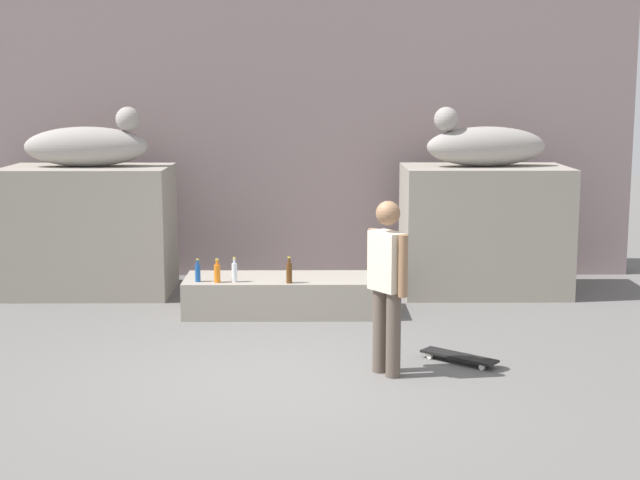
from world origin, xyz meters
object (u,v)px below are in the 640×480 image
object	(u,v)px
skater	(387,280)
bottle_blue	(198,272)
statue_reclining_left	(89,145)
skateboard	(459,356)
bottle_brown	(289,272)
statue_reclining_right	(484,145)
bottle_clear	(234,272)
bottle_orange	(217,273)

from	to	relation	value
skater	bottle_blue	xyz separation A→B (m)	(-2.06, 2.22, -0.37)
statue_reclining_left	bottle_blue	xyz separation A→B (m)	(1.55, -1.41, -1.41)
skateboard	bottle_brown	size ratio (longest dim) A/B	2.39
statue_reclining_left	skateboard	xyz separation A→B (m)	(4.37, -3.27, -1.90)
statue_reclining_right	skater	xyz separation A→B (m)	(-1.54, -3.63, -1.04)
statue_reclining_right	bottle_clear	bearing A→B (deg)	15.92
statue_reclining_right	bottle_clear	world-z (taller)	statue_reclining_right
statue_reclining_left	skateboard	distance (m)	5.78
skateboard	bottle_blue	xyz separation A→B (m)	(-2.81, 1.85, 0.49)
skateboard	bottle_clear	bearing A→B (deg)	2.29
skater	bottle_brown	distance (m)	2.37
skateboard	bottle_clear	size ratio (longest dim) A/B	2.51
bottle_blue	skater	bearing A→B (deg)	-47.21
bottle_clear	bottle_brown	bearing A→B (deg)	-5.80
statue_reclining_left	skater	world-z (taller)	statue_reclining_left
skater	bottle_clear	xyz separation A→B (m)	(-1.62, 2.20, -0.36)
statue_reclining_left	bottle_brown	bearing A→B (deg)	-32.24
bottle_brown	bottle_orange	distance (m)	0.85
bottle_blue	bottle_clear	bearing A→B (deg)	-2.98
bottle_brown	skater	bearing A→B (deg)	-65.40
statue_reclining_right	skater	size ratio (longest dim) A/B	1.00
statue_reclining_right	bottle_blue	distance (m)	4.11
statue_reclining_right	bottle_orange	xyz separation A→B (m)	(-3.36, -1.45, -1.41)
bottle_clear	bottle_blue	xyz separation A→B (m)	(-0.44, 0.02, -0.01)
skater	bottle_clear	distance (m)	2.76
statue_reclining_left	bottle_brown	distance (m)	3.34
skateboard	bottle_brown	distance (m)	2.53
statue_reclining_right	bottle_blue	bearing A→B (deg)	12.95
statue_reclining_left	skater	distance (m)	5.23
bottle_brown	bottle_clear	world-z (taller)	bottle_brown
skateboard	bottle_brown	xyz separation A→B (m)	(-1.73, 1.77, 0.51)
bottle_brown	bottle_clear	size ratio (longest dim) A/B	1.05
statue_reclining_left	skateboard	size ratio (longest dim) A/B	2.19
skateboard	bottle_blue	bearing A→B (deg)	6.50
bottle_blue	statue_reclining_right	bearing A→B (deg)	21.35
statue_reclining_left	statue_reclining_right	size ratio (longest dim) A/B	0.98
statue_reclining_left	bottle_orange	xyz separation A→B (m)	(1.79, -1.46, -1.41)
skater	statue_reclining_left	bearing A→B (deg)	9.91
statue_reclining_right	bottle_brown	world-z (taller)	statue_reclining_right
skater	bottle_orange	xyz separation A→B (m)	(-1.82, 2.18, -0.37)
skater	bottle_blue	size ratio (longest dim) A/B	6.11
statue_reclining_right	bottle_blue	xyz separation A→B (m)	(-3.59, -1.40, -1.41)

